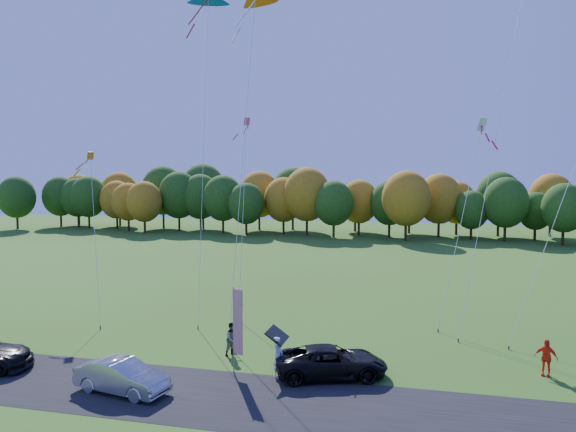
% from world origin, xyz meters
% --- Properties ---
extents(ground, '(160.00, 160.00, 0.00)m').
position_xyz_m(ground, '(0.00, 0.00, 0.00)').
color(ground, '#305917').
extents(asphalt_strip, '(90.00, 6.00, 0.01)m').
position_xyz_m(asphalt_strip, '(0.00, -4.00, 0.01)').
color(asphalt_strip, black).
rests_on(asphalt_strip, ground).
extents(tree_line, '(116.00, 12.00, 10.00)m').
position_xyz_m(tree_line, '(0.00, 55.00, 0.00)').
color(tree_line, '#1E4711').
rests_on(tree_line, ground).
extents(black_suv, '(5.75, 3.98, 1.46)m').
position_xyz_m(black_suv, '(3.70, -0.48, 0.73)').
color(black_suv, black).
rests_on(black_suv, ground).
extents(silver_sedan, '(4.54, 2.29, 1.43)m').
position_xyz_m(silver_sedan, '(-4.84, -4.53, 0.71)').
color(silver_sedan, '#ACADB1').
rests_on(silver_sedan, ground).
extents(person_tailgate_a, '(0.52, 0.73, 1.87)m').
position_xyz_m(person_tailgate_a, '(1.25, -0.99, 0.94)').
color(person_tailgate_a, white).
rests_on(person_tailgate_a, ground).
extents(person_tailgate_b, '(1.01, 1.07, 1.74)m').
position_xyz_m(person_tailgate_b, '(-1.83, 1.31, 0.87)').
color(person_tailgate_b, gray).
rests_on(person_tailgate_b, ground).
extents(person_east, '(1.11, 0.74, 1.75)m').
position_xyz_m(person_east, '(13.51, 2.11, 0.87)').
color(person_east, red).
rests_on(person_east, ground).
extents(feather_flag, '(0.53, 0.22, 4.20)m').
position_xyz_m(feather_flag, '(-0.72, -1.15, 2.57)').
color(feather_flag, '#999999').
rests_on(feather_flag, ground).
extents(kite_delta_blue, '(5.39, 12.75, 25.19)m').
position_xyz_m(kite_delta_blue, '(-7.42, 11.29, 12.09)').
color(kite_delta_blue, '#4C3F33').
rests_on(kite_delta_blue, ground).
extents(kite_parafoil_orange, '(7.48, 13.17, 28.87)m').
position_xyz_m(kite_parafoil_orange, '(12.53, 12.76, 14.21)').
color(kite_parafoil_orange, '#4C3F33').
rests_on(kite_parafoil_orange, ground).
extents(kite_delta_red, '(2.89, 8.67, 22.47)m').
position_xyz_m(kite_delta_red, '(-2.96, 6.86, 12.11)').
color(kite_delta_red, '#4C3F33').
rests_on(kite_delta_red, ground).
extents(kite_parafoil_rainbow, '(7.77, 7.77, 15.26)m').
position_xyz_m(kite_parafoil_rainbow, '(15.38, 9.40, 7.44)').
color(kite_parafoil_rainbow, '#4C3F33').
rests_on(kite_parafoil_rainbow, ground).
extents(kite_diamond_yellow, '(5.27, 7.23, 11.31)m').
position_xyz_m(kite_diamond_yellow, '(-13.70, 7.31, 5.47)').
color(kite_diamond_yellow, '#4C3F33').
rests_on(kite_diamond_yellow, ground).
extents(kite_diamond_white, '(3.32, 5.37, 13.49)m').
position_xyz_m(kite_diamond_white, '(10.03, 10.58, 6.49)').
color(kite_diamond_white, '#4C3F33').
rests_on(kite_diamond_white, ground).
extents(kite_diamond_pink, '(2.10, 7.30, 13.92)m').
position_xyz_m(kite_diamond_pink, '(-4.53, 11.21, 6.81)').
color(kite_diamond_pink, '#4C3F33').
rests_on(kite_diamond_pink, ground).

